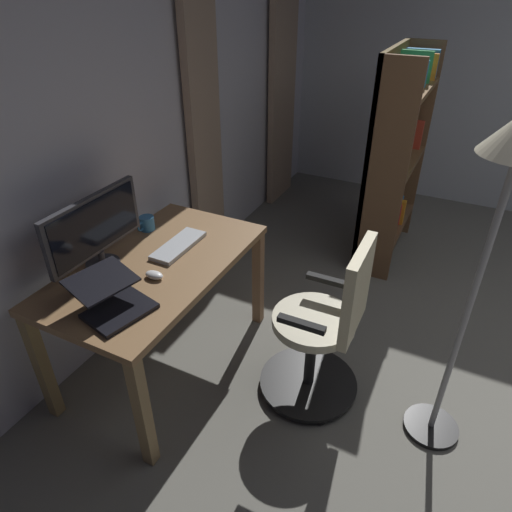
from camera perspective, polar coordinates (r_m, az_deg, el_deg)
name	(u,v)px	position (r m, az deg, el deg)	size (l,w,h in m)	color
back_room_partition	(154,112)	(3.11, -12.79, 17.31)	(5.07, 0.10, 2.57)	silver
curtain_left_panel	(282,81)	(4.60, 3.37, 21.26)	(0.50, 0.06, 2.35)	tan
curtain_right_panel	(203,117)	(3.39, -6.71, 17.10)	(0.37, 0.06, 2.35)	tan
desk	(158,277)	(2.54, -12.29, -2.63)	(1.27, 0.72, 0.73)	olive
office_chair	(325,331)	(2.42, 8.66, -9.33)	(0.56, 0.56, 0.99)	black
computer_monitor	(95,228)	(2.44, -19.69, 3.38)	(0.62, 0.18, 0.39)	#333338
computer_keyboard	(179,245)	(2.59, -9.75, 1.33)	(0.37, 0.14, 0.02)	#B7BCC1
laptop	(113,300)	(2.17, -17.64, -5.29)	(0.35, 0.39, 0.15)	black
computer_mouse	(154,275)	(2.35, -12.75, -2.36)	(0.06, 0.10, 0.04)	white
mug_tea	(147,223)	(2.79, -13.65, 4.03)	(0.13, 0.09, 0.09)	teal
bookshelf	(390,158)	(3.74, 16.64, 11.83)	(0.89, 0.30, 1.62)	brown
floor_lamp	(506,193)	(1.92, 29.01, 6.96)	(0.29, 0.29, 1.68)	black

